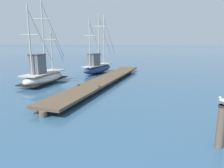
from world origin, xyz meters
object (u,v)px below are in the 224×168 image
fishing_boat_1 (97,67)px  mooring_piling (221,126)px  fishing_boat_0 (43,75)px  perched_seagull (224,101)px

fishing_boat_1 → mooring_piling: (10.83, -13.59, 0.05)m
fishing_boat_0 → fishing_boat_1: 7.24m
fishing_boat_1 → mooring_piling: bearing=-51.5°
mooring_piling → perched_seagull: (0.01, -0.00, 0.86)m
fishing_boat_0 → mooring_piling: 14.15m
mooring_piling → fishing_boat_1: bearing=128.5°
fishing_boat_1 → perched_seagull: 17.41m
fishing_boat_1 → perched_seagull: (10.83, -13.59, 0.90)m
mooring_piling → fishing_boat_0: bearing=152.4°
fishing_boat_0 → perched_seagull: (12.54, -6.56, 0.92)m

